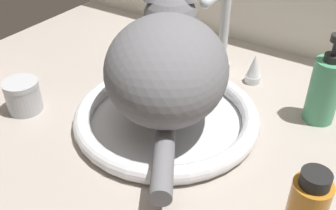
# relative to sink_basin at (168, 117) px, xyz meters

# --- Properties ---
(countertop) EXTENTS (1.10, 0.74, 0.03)m
(countertop) POSITION_rel_sink_basin_xyz_m (-0.00, 0.02, -0.03)
(countertop) COLOR #ADA399
(countertop) RESTS_ON ground
(sink_basin) EXTENTS (0.34, 0.34, 0.03)m
(sink_basin) POSITION_rel_sink_basin_xyz_m (0.00, 0.00, 0.00)
(sink_basin) COLOR white
(sink_basin) RESTS_ON countertop
(faucet) EXTENTS (0.18, 0.12, 0.20)m
(faucet) POSITION_rel_sink_basin_xyz_m (0.00, 0.21, 0.06)
(faucet) COLOR silver
(faucet) RESTS_ON countertop
(cat) EXTENTS (0.32, 0.37, 0.20)m
(cat) POSITION_rel_sink_basin_xyz_m (-0.01, 0.01, 0.10)
(cat) COLOR slate
(cat) RESTS_ON sink_basin
(metal_jar) EXTENTS (0.07, 0.07, 0.06)m
(metal_jar) POSITION_rel_sink_basin_xyz_m (-0.25, -0.11, 0.02)
(metal_jar) COLOR #B2B5BA
(metal_jar) RESTS_ON countertop
(soap_pump_bottle) EXTENTS (0.06, 0.06, 0.17)m
(soap_pump_bottle) POSITION_rel_sink_basin_xyz_m (0.23, 0.16, 0.05)
(soap_pump_bottle) COLOR #4C9E70
(soap_pump_bottle) RESTS_ON countertop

